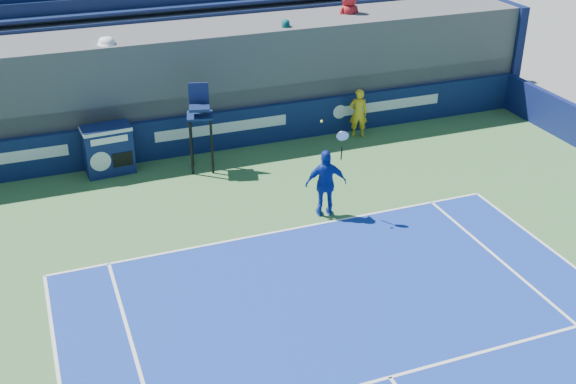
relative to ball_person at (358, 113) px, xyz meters
name	(u,v)px	position (x,y,z in m)	size (l,w,h in m)	color
ball_person	(358,113)	(0.00, 0.00, 0.00)	(0.56, 0.37, 1.54)	gold
back_hoarding	(221,131)	(-4.22, 0.55, -0.18)	(20.40, 0.21, 1.20)	#0C1A47
match_clock	(108,148)	(-7.59, 0.09, -0.04)	(1.37, 0.82, 1.40)	#101C51
umpire_chair	(200,119)	(-5.12, -0.60, 0.74)	(0.85, 0.85, 2.48)	black
tennis_player	(326,183)	(-2.93, -4.27, 0.10)	(1.09, 0.64, 2.57)	#132E9D
stadium_seating	(201,71)	(-4.24, 2.59, 1.06)	(21.00, 4.05, 4.40)	#49494E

